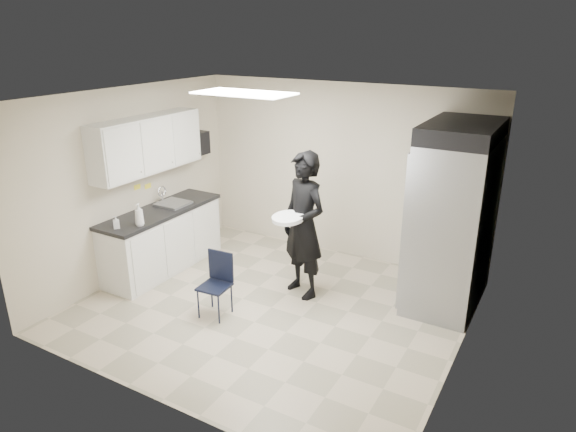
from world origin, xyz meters
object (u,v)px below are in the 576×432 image
Objects in this scene: folding_chair at (214,287)px; commercial_fridge at (452,224)px; lower_counter at (163,241)px; man_tuxedo at (304,226)px.

commercial_fridge is at bearing 32.84° from folding_chair.
lower_counter is at bearing 150.40° from folding_chair.
man_tuxedo reaches higher than lower_counter.
commercial_fridge is (3.78, 1.07, 0.62)m from lower_counter.
lower_counter reaches higher than folding_chair.
folding_chair is at bearing -99.86° from man_tuxedo.
lower_counter is at bearing -147.96° from man_tuxedo.
lower_counter is 0.99× the size of man_tuxedo.
commercial_fridge reaches higher than man_tuxedo.
lower_counter is 0.90× the size of commercial_fridge.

